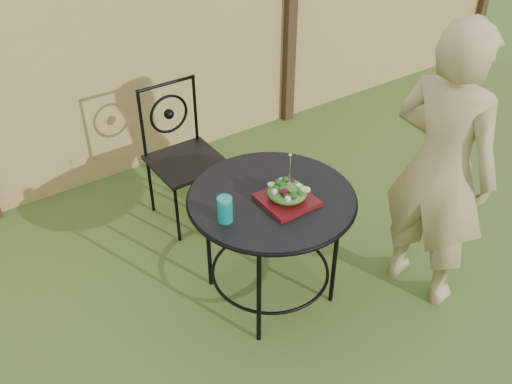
% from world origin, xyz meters
% --- Properties ---
extents(ground, '(60.00, 60.00, 0.00)m').
position_xyz_m(ground, '(0.00, 0.00, 0.00)').
color(ground, '#244716').
rests_on(ground, ground).
extents(fence, '(8.00, 0.12, 1.90)m').
position_xyz_m(fence, '(-0.00, 2.19, 0.95)').
color(fence, tan).
rests_on(fence, ground).
extents(patio_table, '(0.92, 0.92, 0.72)m').
position_xyz_m(patio_table, '(-0.10, 0.44, 0.59)').
color(patio_table, black).
rests_on(patio_table, ground).
extents(patio_chair, '(0.46, 0.46, 0.95)m').
position_xyz_m(patio_chair, '(-0.13, 1.44, 0.50)').
color(patio_chair, black).
rests_on(patio_chair, ground).
extents(diner, '(0.51, 0.68, 1.68)m').
position_xyz_m(diner, '(0.69, 0.00, 0.84)').
color(diner, tan).
rests_on(diner, ground).
extents(salad_plate, '(0.27, 0.27, 0.02)m').
position_xyz_m(salad_plate, '(-0.06, 0.36, 0.74)').
color(salad_plate, '#3D0809').
rests_on(salad_plate, patio_table).
extents(salad, '(0.21, 0.21, 0.08)m').
position_xyz_m(salad, '(-0.06, 0.36, 0.79)').
color(salad, '#235614').
rests_on(salad, salad_plate).
extents(fork, '(0.01, 0.01, 0.18)m').
position_xyz_m(fork, '(-0.05, 0.36, 0.92)').
color(fork, silver).
rests_on(fork, salad).
extents(drinking_glass, '(0.08, 0.08, 0.14)m').
position_xyz_m(drinking_glass, '(-0.41, 0.41, 0.79)').
color(drinking_glass, '#0B867A').
rests_on(drinking_glass, patio_table).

